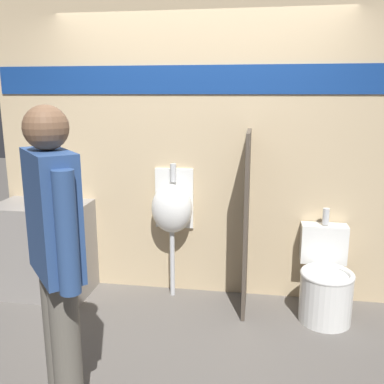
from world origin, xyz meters
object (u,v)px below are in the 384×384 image
at_px(sink_basin, 48,196).
at_px(person_in_vest, 56,253).
at_px(cell_phone, 62,207).
at_px(urinal_near_counter, 172,209).
at_px(toilet, 325,284).

height_order(sink_basin, person_in_vest, person_in_vest).
distance_m(sink_basin, person_in_vest, 1.67).
height_order(sink_basin, cell_phone, sink_basin).
distance_m(sink_basin, cell_phone, 0.26).
distance_m(urinal_near_counter, toilet, 1.44).
relative_size(cell_phone, person_in_vest, 0.08).
xyz_separation_m(urinal_near_counter, toilet, (1.32, -0.21, -0.53)).
xyz_separation_m(sink_basin, person_in_vest, (0.80, -1.46, 0.06)).
height_order(sink_basin, toilet, sink_basin).
distance_m(sink_basin, toilet, 2.53).
bearing_deg(cell_phone, sink_basin, 142.18).
distance_m(cell_phone, person_in_vest, 1.44).
height_order(urinal_near_counter, toilet, urinal_near_counter).
height_order(urinal_near_counter, person_in_vest, person_in_vest).
distance_m(cell_phone, urinal_near_counter, 0.96).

